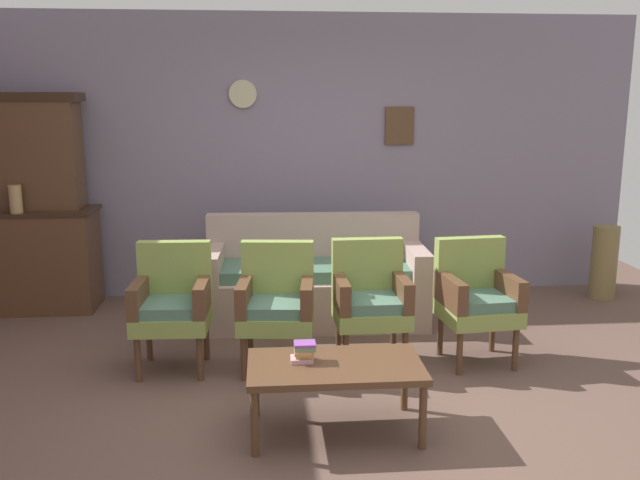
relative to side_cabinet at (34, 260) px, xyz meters
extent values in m
plane|color=brown|center=(2.52, -2.25, -0.47)|extent=(7.68, 7.68, 0.00)
cube|color=gray|center=(2.52, 0.38, 0.88)|extent=(6.40, 0.06, 2.70)
cube|color=brown|center=(3.42, 0.33, 1.18)|extent=(0.28, 0.02, 0.36)
cylinder|color=beige|center=(1.92, 0.33, 1.48)|extent=(0.26, 0.03, 0.26)
cube|color=brown|center=(0.00, 0.00, -0.02)|extent=(1.10, 0.52, 0.90)
cube|color=#342115|center=(0.00, 0.00, 0.45)|extent=(1.16, 0.55, 0.03)
cube|color=brown|center=(0.00, 0.08, 0.94)|extent=(0.90, 0.36, 0.95)
cube|color=#342115|center=(0.00, 0.08, 1.45)|extent=(0.99, 0.38, 0.08)
cylinder|color=tan|center=(-0.04, -0.19, 0.59)|extent=(0.11, 0.11, 0.25)
cube|color=tan|center=(2.53, -0.57, -0.26)|extent=(1.92, 0.86, 0.42)
cube|color=tan|center=(2.54, -0.25, 0.19)|extent=(1.90, 0.22, 0.48)
cube|color=tan|center=(3.40, -0.59, 0.07)|extent=(0.18, 0.80, 0.24)
cube|color=tan|center=(1.66, -0.54, 0.07)|extent=(0.18, 0.80, 0.24)
cube|color=#4C705B|center=(3.08, -0.62, 0.00)|extent=(0.51, 0.57, 0.10)
cube|color=#4C705B|center=(2.53, -0.61, 0.00)|extent=(0.51, 0.57, 0.10)
cube|color=#4C705B|center=(1.98, -0.59, 0.00)|extent=(0.51, 0.57, 0.10)
cube|color=#849947|center=(1.45, -1.56, -0.09)|extent=(0.54, 0.50, 0.12)
cube|color=#4C705B|center=(1.45, -1.58, 0.00)|extent=(0.46, 0.42, 0.10)
cube|color=#849947|center=(1.45, -1.36, 0.20)|extent=(0.52, 0.12, 0.46)
cube|color=brown|center=(1.67, -1.57, 0.08)|extent=(0.10, 0.48, 0.22)
cube|color=brown|center=(1.23, -1.55, 0.08)|extent=(0.10, 0.48, 0.22)
cylinder|color=brown|center=(1.65, -1.76, -0.31)|extent=(0.04, 0.04, 0.32)
cylinder|color=brown|center=(1.23, -1.74, -0.31)|extent=(0.04, 0.04, 0.32)
cylinder|color=brown|center=(1.66, -1.38, -0.31)|extent=(0.04, 0.04, 0.32)
cylinder|color=brown|center=(1.24, -1.36, -0.31)|extent=(0.04, 0.04, 0.32)
cube|color=#849947|center=(2.18, -1.61, -0.09)|extent=(0.56, 0.53, 0.12)
cube|color=#4C705B|center=(2.18, -1.63, 0.00)|extent=(0.48, 0.45, 0.10)
cube|color=#849947|center=(2.20, -1.42, 0.20)|extent=(0.53, 0.15, 0.46)
cube|color=brown|center=(2.40, -1.64, 0.08)|extent=(0.13, 0.49, 0.22)
cube|color=brown|center=(1.96, -1.59, 0.08)|extent=(0.13, 0.49, 0.22)
cylinder|color=brown|center=(2.37, -1.82, -0.31)|extent=(0.04, 0.04, 0.32)
cylinder|color=brown|center=(1.95, -1.78, -0.31)|extent=(0.04, 0.04, 0.32)
cylinder|color=brown|center=(2.40, -1.45, -0.31)|extent=(0.04, 0.04, 0.32)
cylinder|color=brown|center=(1.99, -1.41, -0.31)|extent=(0.04, 0.04, 0.32)
cube|color=#849947|center=(2.86, -1.58, -0.09)|extent=(0.53, 0.49, 0.12)
cube|color=#4C705B|center=(2.86, -1.60, 0.00)|extent=(0.45, 0.42, 0.10)
cube|color=#849947|center=(2.86, -1.38, 0.20)|extent=(0.52, 0.11, 0.46)
cube|color=brown|center=(3.08, -1.57, 0.08)|extent=(0.09, 0.48, 0.22)
cube|color=brown|center=(2.64, -1.58, 0.08)|extent=(0.09, 0.48, 0.22)
cylinder|color=brown|center=(3.07, -1.76, -0.31)|extent=(0.04, 0.04, 0.32)
cylinder|color=brown|center=(2.65, -1.77, -0.31)|extent=(0.04, 0.04, 0.32)
cylinder|color=brown|center=(3.07, -1.38, -0.31)|extent=(0.04, 0.04, 0.32)
cylinder|color=brown|center=(2.65, -1.39, -0.31)|extent=(0.04, 0.04, 0.32)
cube|color=#849947|center=(3.64, -1.60, -0.09)|extent=(0.56, 0.53, 0.12)
cube|color=#4C705B|center=(3.64, -1.62, 0.00)|extent=(0.48, 0.45, 0.10)
cube|color=#849947|center=(3.62, -1.40, 0.20)|extent=(0.53, 0.15, 0.46)
cube|color=brown|center=(3.86, -1.58, 0.08)|extent=(0.13, 0.49, 0.22)
cube|color=brown|center=(3.42, -1.62, 0.08)|extent=(0.13, 0.49, 0.22)
cylinder|color=brown|center=(3.87, -1.77, -0.31)|extent=(0.04, 0.04, 0.32)
cylinder|color=brown|center=(3.45, -1.81, -0.31)|extent=(0.04, 0.04, 0.32)
cylinder|color=brown|center=(3.83, -1.39, -0.31)|extent=(0.04, 0.04, 0.32)
cylinder|color=brown|center=(3.41, -1.43, -0.31)|extent=(0.04, 0.04, 0.32)
cube|color=brown|center=(2.50, -2.55, -0.07)|extent=(1.00, 0.56, 0.04)
cylinder|color=brown|center=(2.04, -2.31, -0.28)|extent=(0.04, 0.04, 0.38)
cylinder|color=brown|center=(2.96, -2.31, -0.28)|extent=(0.04, 0.04, 0.38)
cylinder|color=brown|center=(2.04, -2.79, -0.28)|extent=(0.04, 0.04, 0.38)
cylinder|color=brown|center=(2.96, -2.79, -0.28)|extent=(0.04, 0.04, 0.38)
cube|color=#D79FAE|center=(2.31, -2.51, -0.03)|extent=(0.13, 0.11, 0.03)
cube|color=tan|center=(2.32, -2.51, -0.01)|extent=(0.10, 0.07, 0.03)
cube|color=tan|center=(2.31, -2.53, 0.02)|extent=(0.10, 0.08, 0.02)
cube|color=#648555|center=(2.33, -2.51, 0.04)|extent=(0.12, 0.10, 0.02)
cube|color=purple|center=(2.33, -2.51, 0.06)|extent=(0.12, 0.10, 0.02)
cylinder|color=olive|center=(5.37, -0.10, -0.11)|extent=(0.25, 0.25, 0.71)
camera|label=1|loc=(2.11, -6.11, 1.43)|focal=37.45mm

